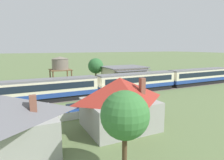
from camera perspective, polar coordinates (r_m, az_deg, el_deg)
ground_plane at (r=38.55m, az=-4.36°, el=-4.68°), size 600.00×600.00×0.00m
passenger_train at (r=42.72m, az=7.46°, el=-0.33°), size 54.62×3.07×3.97m
railway_track at (r=42.75m, az=6.57°, el=-3.30°), size 91.45×3.60×0.04m
station_building at (r=52.05m, az=3.46°, el=1.50°), size 10.53×9.56×4.40m
water_tower at (r=43.69m, az=-14.59°, el=4.42°), size 4.28×4.28×7.41m
cottage_grey_roof at (r=19.97m, az=-28.68°, el=-11.00°), size 9.35×6.93×5.37m
cottage_red_roof at (r=23.14m, az=2.20°, el=-6.32°), size 8.35×7.11×5.95m
picket_fence_front at (r=26.39m, az=-15.13°, el=-10.49°), size 24.03×0.06×1.05m
parked_car_blue at (r=29.51m, az=-10.56°, el=-8.06°), size 4.20×1.96×1.22m
yard_tree_0 at (r=53.73m, az=-4.68°, el=4.04°), size 4.11×4.11×6.44m
yard_tree_1 at (r=14.60m, az=3.71°, el=-10.06°), size 3.59×3.59×6.32m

